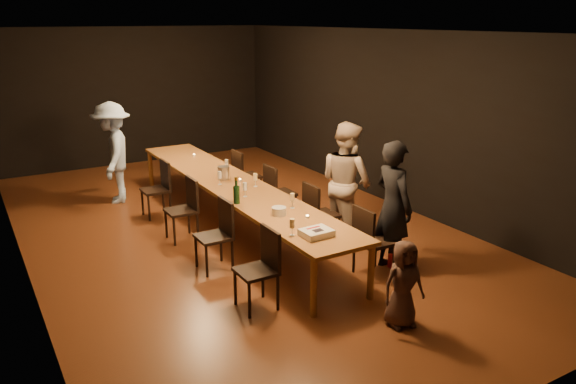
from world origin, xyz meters
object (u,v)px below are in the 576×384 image
chair_right_3 (247,175)px  chair_left_2 (181,210)px  chair_right_1 (322,214)px  man_blue (113,153)px  chair_left_0 (256,270)px  woman_birthday (393,207)px  ice_bucket (223,173)px  champagne_bottle (236,190)px  birthday_cake (316,233)px  woman_tan (346,182)px  chair_right_0 (374,241)px  chair_right_2 (281,192)px  table (233,186)px  child (403,284)px  chair_left_1 (213,236)px  plate_stack (279,211)px  chair_left_3 (155,189)px

chair_right_3 → chair_left_2: bearing=-54.8°
chair_right_1 → man_blue: man_blue is taller
chair_left_0 → woman_birthday: 2.04m
chair_right_1 → ice_bucket: ice_bucket is taller
champagne_bottle → chair_right_1: bearing=-13.1°
chair_left_2 → birthday_cake: chair_left_2 is taller
birthday_cake → ice_bucket: bearing=87.0°
woman_tan → woman_birthday: bearing=168.2°
woman_birthday → man_blue: size_ratio=0.97×
chair_right_0 → chair_right_2: size_ratio=1.00×
table → birthday_cake: size_ratio=16.81×
chair_right_2 → child: (-0.53, -3.53, 0.02)m
woman_birthday → woman_tan: (0.12, 1.18, 0.02)m
table → woman_birthday: bearing=-64.2°
ice_bucket → chair_right_0: bearing=-72.0°
chair_right_0 → chair_right_3: size_ratio=1.00×
child → birthday_cake: bearing=121.6°
chair_left_1 → ice_bucket: (0.83, 1.48, 0.39)m
woman_birthday → champagne_bottle: 2.11m
birthday_cake → chair_right_3: bearing=74.1°
woman_birthday → champagne_bottle: woman_birthday is taller
champagne_bottle → chair_left_0: bearing=-108.0°
chair_left_2 → man_blue: size_ratio=0.52×
chair_right_0 → chair_left_0: size_ratio=1.00×
ice_bucket → chair_right_3: bearing=46.6°
plate_stack → woman_birthday: bearing=-31.0°
chair_right_3 → woman_birthday: (0.30, -3.58, 0.40)m
man_blue → child: size_ratio=1.85×
chair_right_3 → champagne_bottle: size_ratio=2.49×
chair_right_2 → ice_bucket: size_ratio=4.52×
woman_birthday → birthday_cake: 1.25m
chair_right_0 → chair_left_3: same height
plate_stack → chair_right_3: bearing=71.3°
chair_right_1 → woman_birthday: bearing=14.3°
chair_left_3 → woman_tan: bearing=-138.5°
chair_left_0 → chair_left_2: size_ratio=1.00×
woman_birthday → ice_bucket: size_ratio=8.43×
chair_left_1 → chair_left_2: 1.20m
table → chair_right_3: bearing=54.7°
man_blue → ice_bucket: bearing=49.2°
chair_right_1 → champagne_bottle: bearing=-103.1°
chair_left_3 → man_blue: (-0.36, 1.13, 0.43)m
chair_right_0 → champagne_bottle: (-1.22, 1.48, 0.47)m
chair_left_2 → table: bearing=-90.0°
chair_right_1 → chair_left_2: bearing=-125.2°
woman_tan → chair_right_1: bearing=84.2°
plate_stack → champagne_bottle: size_ratio=0.51×
chair_left_0 → ice_bucket: size_ratio=4.52×
chair_left_0 → chair_left_3: 3.60m
champagne_bottle → birthday_cake: bearing=-79.9°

